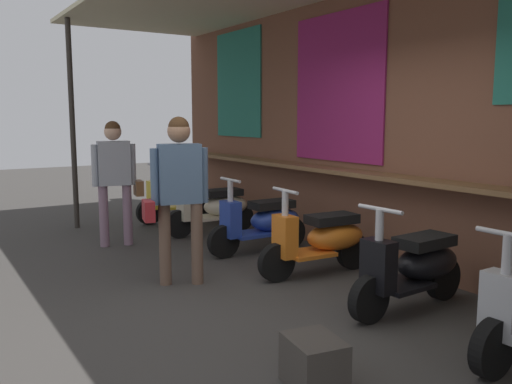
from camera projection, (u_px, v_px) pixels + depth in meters
The scene contains 10 objects.
ground_plane at pixel (273, 310), 4.73m from camera, with size 30.61×30.61×0.00m, color #383533.
market_stall_facade at pixel (419, 100), 5.44m from camera, with size 10.93×2.78×3.31m.
scooter_yellow at pixel (182, 198), 8.76m from camera, with size 0.46×1.40×0.97m.
scooter_cream at pixel (216, 207), 7.80m from camera, with size 0.46×1.40×0.97m.
scooter_blue at pixel (264, 222), 6.74m from camera, with size 0.46×1.40×0.97m.
scooter_orange at pixel (323, 239), 5.78m from camera, with size 0.49×1.40×0.97m.
scooter_black at pixel (415, 266), 4.72m from camera, with size 0.46×1.40×0.97m.
shopper_browsing at pixel (115, 171), 6.99m from camera, with size 0.31×0.66×1.65m.
shopper_passing at pixel (178, 183), 5.33m from camera, with size 0.35×0.68×1.70m.
merchandise_crate at pixel (314, 363), 3.36m from camera, with size 0.39×0.31×0.32m, color #3D3833.
Camera 1 is at (3.73, -2.59, 1.70)m, focal length 37.42 mm.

